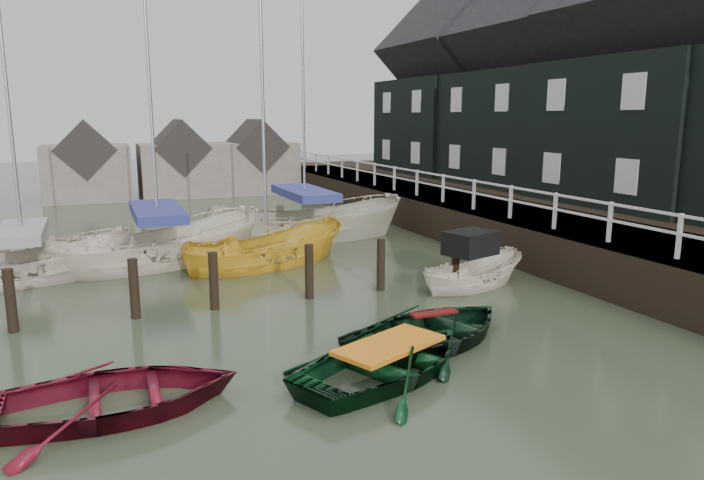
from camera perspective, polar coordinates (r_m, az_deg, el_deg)
name	(u,v)px	position (r m, az deg, el deg)	size (l,w,h in m)	color
ground	(301,343)	(13.02, -4.69, -9.34)	(120.00, 120.00, 0.00)	#2F3823
pier	(449,213)	(25.60, 8.77, 2.42)	(3.04, 32.00, 2.70)	black
land_strip	(557,222)	(28.93, 18.15, 1.57)	(14.00, 38.00, 1.50)	black
quay_houses	(589,88)	(27.59, 20.72, 12.82)	(6.52, 28.14, 10.01)	black
mooring_pilings	(218,289)	(15.40, -12.12, -4.34)	(13.72, 0.22, 1.80)	black
far_sheds	(177,164)	(38.00, -15.65, 6.71)	(14.00, 4.08, 4.39)	#665B51
rowboat_red	(113,413)	(10.85, -20.92, -14.45)	(2.84, 3.97, 0.82)	#580C1A
rowboat_green	(389,375)	(11.51, 3.38, -12.16)	(2.82, 3.94, 0.82)	black
rowboat_dkgreen	(433,343)	(13.09, 7.41, -9.29)	(2.91, 4.08, 0.85)	black
motorboat	(473,281)	(17.48, 10.92, -3.71)	(3.90, 2.39, 2.19)	silver
sailboat_a	(26,278)	(20.01, -27.50, -3.07)	(6.18, 3.01, 11.68)	beige
sailboat_b	(160,261)	(20.68, -17.04, -1.86)	(7.63, 4.60, 12.75)	silver
sailboat_c	(267,264)	(19.86, -7.72, -2.14)	(6.10, 3.76, 9.79)	gold
sailboat_d	(305,236)	(24.06, -4.27, 0.38)	(7.90, 4.29, 12.30)	beige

